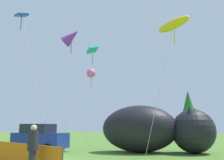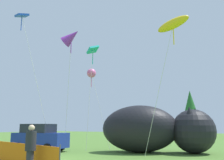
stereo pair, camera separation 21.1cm
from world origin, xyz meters
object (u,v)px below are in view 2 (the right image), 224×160
object	(u,v)px
kite_purple_delta	(71,37)
kite_yellow_hero	(173,25)
kite_teal_diamond	(93,51)
spectator_in_grey_shirt	(31,147)
folding_chair	(51,155)
parked_car	(40,138)
inflatable_cat	(154,130)
kite_blue_box	(23,18)
kite_pink_octopus	(92,73)

from	to	relation	value
kite_purple_delta	kite_yellow_hero	world-z (taller)	kite_purple_delta
kite_teal_diamond	spectator_in_grey_shirt	bearing A→B (deg)	-66.41
spectator_in_grey_shirt	kite_purple_delta	bearing A→B (deg)	121.39
folding_chair	kite_purple_delta	distance (m)	10.01
parked_car	inflatable_cat	distance (m)	8.54
folding_chair	kite_teal_diamond	xyz separation A→B (m)	(-3.45, 7.78, 7.59)
spectator_in_grey_shirt	kite_blue_box	xyz separation A→B (m)	(-8.22, 5.41, 9.44)
inflatable_cat	kite_teal_diamond	bearing A→B (deg)	165.74
parked_car	kite_teal_diamond	distance (m)	8.17
folding_chair	kite_pink_octopus	world-z (taller)	kite_pink_octopus
kite_purple_delta	inflatable_cat	bearing A→B (deg)	33.25
folding_chair	spectator_in_grey_shirt	bearing A→B (deg)	-116.67
inflatable_cat	kite_teal_diamond	xyz separation A→B (m)	(-5.17, -0.55, 6.58)
parked_car	inflatable_cat	world-z (taller)	inflatable_cat
spectator_in_grey_shirt	kite_pink_octopus	xyz separation A→B (m)	(-5.40, 11.10, 5.57)
kite_blue_box	kite_teal_diamond	bearing A→B (deg)	46.34
parked_car	spectator_in_grey_shirt	world-z (taller)	parked_car
kite_purple_delta	kite_yellow_hero	size ratio (longest dim) A/B	1.09
kite_teal_diamond	kite_pink_octopus	bearing A→B (deg)	129.09
kite_purple_delta	kite_teal_diamond	xyz separation A→B (m)	(-0.04, 2.81, -0.40)
inflatable_cat	kite_pink_octopus	size ratio (longest dim) A/B	1.15
kite_blue_box	kite_purple_delta	bearing A→B (deg)	19.08
folding_chair	parked_car	bearing A→B (deg)	92.93
inflatable_cat	kite_purple_delta	distance (m)	9.29
kite_purple_delta	kite_pink_octopus	xyz separation A→B (m)	(-1.24, 4.28, -1.92)
kite_pink_octopus	parked_car	bearing A→B (deg)	-106.50
kite_purple_delta	kite_blue_box	size ratio (longest dim) A/B	0.85
inflatable_cat	kite_blue_box	xyz separation A→B (m)	(-9.19, -4.77, 8.93)
kite_yellow_hero	folding_chair	bearing A→B (deg)	-129.41
kite_teal_diamond	kite_blue_box	size ratio (longest dim) A/B	0.79
parked_car	kite_yellow_hero	distance (m)	12.49
kite_yellow_hero	kite_pink_octopus	bearing A→B (deg)	156.61
inflatable_cat	spectator_in_grey_shirt	distance (m)	10.23
kite_pink_octopus	kite_yellow_hero	distance (m)	9.93
kite_teal_diamond	kite_purple_delta	bearing A→B (deg)	-89.10
parked_car	kite_yellow_hero	size ratio (longest dim) A/B	0.51
parked_car	folding_chair	distance (m)	7.63
kite_pink_octopus	kite_teal_diamond	bearing A→B (deg)	-50.91
inflatable_cat	kite_pink_octopus	xyz separation A→B (m)	(-6.37, 0.92, 5.06)
inflatable_cat	kite_purple_delta	xyz separation A→B (m)	(-5.13, -3.36, 6.99)
kite_pink_octopus	kite_blue_box	bearing A→B (deg)	-116.39
kite_pink_octopus	kite_yellow_hero	size ratio (longest dim) A/B	0.83
kite_teal_diamond	kite_yellow_hero	world-z (taller)	kite_teal_diamond
kite_purple_delta	kite_teal_diamond	distance (m)	2.84
folding_chair	kite_yellow_hero	xyz separation A→B (m)	(4.39, 5.34, 7.38)
spectator_in_grey_shirt	kite_purple_delta	size ratio (longest dim) A/B	0.20
parked_car	kite_purple_delta	size ratio (longest dim) A/B	0.47
kite_blue_box	kite_yellow_hero	xyz separation A→B (m)	(11.86, 1.78, -2.56)
spectator_in_grey_shirt	kite_teal_diamond	world-z (taller)	kite_teal_diamond
spectator_in_grey_shirt	folding_chair	bearing A→B (deg)	112.28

